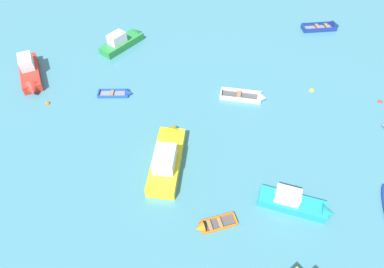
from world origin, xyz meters
name	(u,v)px	position (x,y,z in m)	size (l,w,h in m)	color
rowboat_orange_far_left	(208,226)	(0.16, 15.28, 0.13)	(2.90, 1.33, 0.82)	#4C4C51
motor_launch_turquoise_midfield_left	(297,203)	(6.44, 16.08, 0.54)	(5.21, 3.23, 1.85)	teal
rowboat_deep_blue_far_right	(328,27)	(17.55, 38.30, 0.23)	(4.43, 1.40, 1.24)	gray
motor_launch_green_foreground_center	(124,40)	(-5.97, 37.40, 0.58)	(5.04, 5.02, 2.09)	#288C3D
rowboat_white_outer_right	(252,97)	(5.99, 27.35, 0.21)	(4.40, 2.35, 1.18)	#4C4C51
rowboat_blue_midfield_right	(123,94)	(-5.90, 29.18, 0.14)	(3.29, 1.29, 0.92)	gray
motor_launch_red_cluster_outer	(30,73)	(-14.87, 32.53, 0.63)	(3.33, 6.40, 2.16)	red
motor_launch_yellow_near_left	(168,154)	(-2.12, 21.17, 0.68)	(3.36, 7.04, 2.46)	yellow
mooring_buoy_outer_edge	(312,91)	(11.87, 27.85, 0.00)	(0.44, 0.44, 0.44)	yellow
mooring_buoy_between_boats_left	(380,102)	(17.55, 25.66, 0.00)	(0.41, 0.41, 0.41)	red
mooring_buoy_near_foreground	(48,104)	(-12.67, 28.67, 0.00)	(0.44, 0.44, 0.44)	orange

